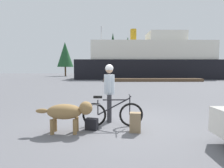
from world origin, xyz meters
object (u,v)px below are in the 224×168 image
Objects in this scene: dog at (68,112)px; backpack at (135,122)px; bicycle at (112,114)px; handbag_pannier at (92,124)px; ferry_boat at (151,61)px; sailboat_moored at (101,76)px; person_cyclist at (109,87)px.

backpack is at bearing 0.94° from dog.
bicycle is at bearing 141.47° from backpack.
handbag_pannier is 29.98m from ferry_boat.
bicycle is 0.75m from backpack.
ferry_boat reaches higher than sailboat_moored.
person_cyclist is 1.23× the size of dog.
bicycle is 0.88m from person_cyclist.
sailboat_moored reaches higher than backpack.
bicycle reaches higher than dog.
backpack is (1.70, 0.03, -0.28)m from dog.
dog is at bearing -135.28° from person_cyclist.
dog is at bearing -89.26° from sailboat_moored.
backpack is at bearing -56.53° from person_cyclist.
ferry_boat reaches higher than backpack.
handbag_pannier is at bearing 21.56° from dog.
sailboat_moored is (-0.92, 26.54, 0.34)m from handbag_pannier.
ferry_boat is at bearing 73.50° from dog.
ferry_boat is at bearing 13.78° from sailboat_moored.
dog is 26.77m from sailboat_moored.
sailboat_moored is (-0.35, 26.77, -0.04)m from dog.
person_cyclist is 3.49× the size of backpack.
bicycle reaches higher than handbag_pannier.
ferry_boat is (6.88, 28.93, 2.88)m from backpack.
dog is at bearing -106.50° from ferry_boat.
sailboat_moored is at bearing 94.38° from backpack.
person_cyclist is at bearing 44.72° from dog.
sailboat_moored reaches higher than person_cyclist.
person_cyclist reaches higher than dog.
handbag_pannier is at bearing 170.07° from backpack.
sailboat_moored reaches higher than bicycle.
person_cyclist is at bearing 98.52° from bicycle.
ferry_boat is at bearing 74.89° from person_cyclist.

